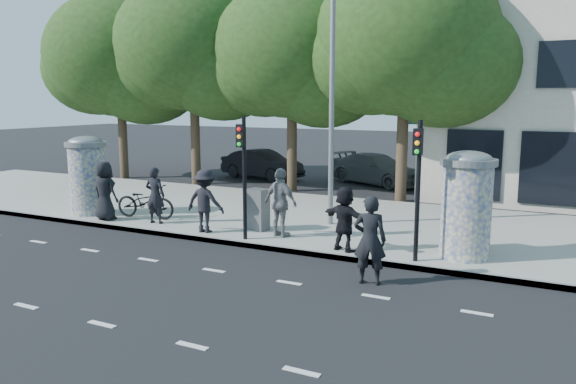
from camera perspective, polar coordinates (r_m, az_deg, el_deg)
The scene contains 25 objects.
ground at distance 12.51m, azimuth -11.17°, elevation -9.56°, with size 120.00×120.00×0.00m, color black.
sidewalk at distance 18.75m, azimuth 2.98°, elevation -2.75°, with size 40.00×8.00×0.15m, color gray.
curb at distance 15.31m, azimuth -3.00°, elevation -5.55°, with size 40.00×0.10×0.16m, color slate.
lane_dash_near at distance 10.97m, azimuth -18.37°, elevation -12.63°, with size 32.00×0.12×0.01m, color silver.
lane_dash_far at distance 13.58m, azimuth -7.52°, elevation -7.91°, with size 32.00×0.12×0.01m, color silver.
ad_column_left at distance 20.19m, azimuth -19.72°, elevation 1.80°, with size 1.36×1.36×2.65m.
ad_column_right at distance 14.37m, azimuth 17.69°, elevation -1.01°, with size 1.36×1.36×2.65m.
traffic_pole_near at distance 15.41m, azimuth -4.57°, elevation 2.70°, with size 0.22×0.31×3.40m.
traffic_pole_far at distance 13.58m, azimuth 13.06°, elevation 1.56°, with size 0.22×0.31×3.40m.
street_lamp at distance 17.23m, azimuth 4.42°, elevation 11.96°, with size 0.25×0.93×8.00m.
tree_far_left at distance 29.88m, azimuth -16.81°, elevation 13.21°, with size 7.20×7.20×9.26m.
tree_mid_left at distance 27.05m, azimuth -9.65°, elevation 14.56°, with size 7.20×7.20×9.57m.
tree_near_left at distance 24.60m, azimuth 0.41°, elevation 14.20°, with size 6.80×6.80×8.97m.
tree_center at distance 22.48m, azimuth 11.87°, elevation 15.08°, with size 7.00×7.00×9.30m.
ped_a at distance 19.02m, azimuth -18.11°, elevation 0.11°, with size 0.93×0.60×1.90m, color black.
ped_b at distance 18.08m, azimuth -13.35°, elevation -0.32°, with size 0.65×0.43×1.79m, color black.
ped_d at distance 16.60m, azimuth -8.42°, elevation -0.92°, with size 1.19×0.69×1.85m, color black.
ped_e at distance 15.85m, azimuth -0.74°, elevation -1.10°, with size 1.15×0.65×1.96m, color gray.
ped_f at distance 14.49m, azimuth 5.79°, elevation -2.72°, with size 1.56×0.56×1.68m, color black.
man_road at distance 12.43m, azimuth 8.32°, elevation -4.84°, with size 0.72×0.47×1.98m, color black.
bicycle at distance 18.98m, azimuth -14.28°, elevation -0.95°, with size 2.10×0.73×1.10m, color black.
cabinet_left at distance 16.77m, azimuth -3.07°, elevation -1.78°, with size 0.59×0.43×1.24m, color slate.
cabinet_right at distance 15.17m, azimuth 17.12°, elevation -3.40°, with size 0.59×0.43×1.24m, color slate.
car_mid at distance 28.67m, azimuth -2.67°, elevation 2.84°, with size 4.42×1.54×1.46m, color black.
car_right at distance 27.11m, azimuth 8.95°, elevation 2.32°, with size 4.94×2.01×1.44m, color #565A5E.
Camera 1 is at (7.33, -9.29, 4.04)m, focal length 35.00 mm.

